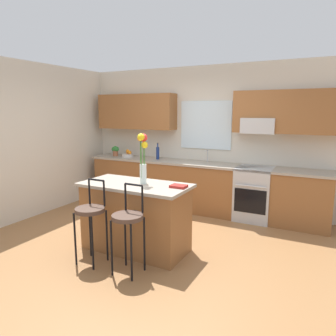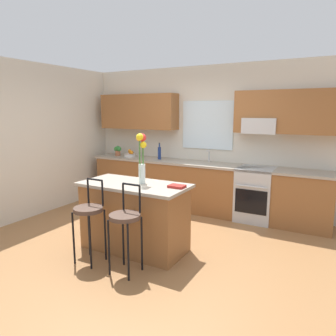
{
  "view_description": "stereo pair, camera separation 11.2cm",
  "coord_description": "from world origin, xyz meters",
  "px_view_note": "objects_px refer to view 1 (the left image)",
  "views": [
    {
      "loc": [
        2.13,
        -3.66,
        1.87
      ],
      "look_at": [
        -0.06,
        0.55,
        1.0
      ],
      "focal_mm": 33.54,
      "sensor_mm": 36.0,
      "label": 1
    },
    {
      "loc": [
        2.23,
        -3.61,
        1.87
      ],
      "look_at": [
        -0.06,
        0.55,
        1.0
      ],
      "focal_mm": 33.54,
      "sensor_mm": 36.0,
      "label": 2
    }
  ],
  "objects_px": {
    "bar_stool_near": "(91,214)",
    "fruit_bowl_oranges": "(128,155)",
    "bar_stool_middle": "(128,221)",
    "potted_plant_small": "(115,150)",
    "flower_vase": "(143,154)",
    "bottle_olive_oil": "(158,153)",
    "oven_range": "(254,194)",
    "kitchen_island": "(136,217)",
    "cookbook": "(179,186)"
  },
  "relations": [
    {
      "from": "fruit_bowl_oranges",
      "to": "bottle_olive_oil",
      "type": "distance_m",
      "value": 0.72
    },
    {
      "from": "bar_stool_near",
      "to": "flower_vase",
      "type": "relative_size",
      "value": 1.57
    },
    {
      "from": "bottle_olive_oil",
      "to": "fruit_bowl_oranges",
      "type": "bearing_deg",
      "value": 179.61
    },
    {
      "from": "bar_stool_near",
      "to": "fruit_bowl_oranges",
      "type": "xyz_separation_m",
      "value": [
        -1.21,
        2.56,
        0.33
      ]
    },
    {
      "from": "bottle_olive_oil",
      "to": "kitchen_island",
      "type": "bearing_deg",
      "value": -68.85
    },
    {
      "from": "bar_stool_middle",
      "to": "cookbook",
      "type": "bearing_deg",
      "value": 63.17
    },
    {
      "from": "bar_stool_middle",
      "to": "bar_stool_near",
      "type": "bearing_deg",
      "value": 180.0
    },
    {
      "from": "bar_stool_near",
      "to": "bar_stool_middle",
      "type": "bearing_deg",
      "value": 0.0
    },
    {
      "from": "bar_stool_near",
      "to": "bottle_olive_oil",
      "type": "bearing_deg",
      "value": 100.91
    },
    {
      "from": "bar_stool_middle",
      "to": "potted_plant_small",
      "type": "distance_m",
      "value": 3.32
    },
    {
      "from": "oven_range",
      "to": "fruit_bowl_oranges",
      "type": "distance_m",
      "value": 2.68
    },
    {
      "from": "bar_stool_near",
      "to": "cookbook",
      "type": "height_order",
      "value": "bar_stool_near"
    },
    {
      "from": "oven_range",
      "to": "kitchen_island",
      "type": "height_order",
      "value": "same"
    },
    {
      "from": "flower_vase",
      "to": "bottle_olive_oil",
      "type": "height_order",
      "value": "flower_vase"
    },
    {
      "from": "oven_range",
      "to": "bottle_olive_oil",
      "type": "height_order",
      "value": "bottle_olive_oil"
    },
    {
      "from": "fruit_bowl_oranges",
      "to": "cookbook",
      "type": "bearing_deg",
      "value": -42.51
    },
    {
      "from": "fruit_bowl_oranges",
      "to": "bottle_olive_oil",
      "type": "bearing_deg",
      "value": -0.39
    },
    {
      "from": "kitchen_island",
      "to": "bar_stool_middle",
      "type": "xyz_separation_m",
      "value": [
        0.28,
        -0.57,
        0.17
      ]
    },
    {
      "from": "kitchen_island",
      "to": "bottle_olive_oil",
      "type": "height_order",
      "value": "bottle_olive_oil"
    },
    {
      "from": "bar_stool_middle",
      "to": "cookbook",
      "type": "distance_m",
      "value": 0.78
    },
    {
      "from": "kitchen_island",
      "to": "bar_stool_near",
      "type": "relative_size",
      "value": 1.4
    },
    {
      "from": "fruit_bowl_oranges",
      "to": "potted_plant_small",
      "type": "distance_m",
      "value": 0.32
    },
    {
      "from": "bar_stool_near",
      "to": "fruit_bowl_oranges",
      "type": "relative_size",
      "value": 4.34
    },
    {
      "from": "bar_stool_middle",
      "to": "fruit_bowl_oranges",
      "type": "bearing_deg",
      "value": 124.51
    },
    {
      "from": "oven_range",
      "to": "bar_stool_middle",
      "type": "distance_m",
      "value": 2.68
    },
    {
      "from": "bar_stool_middle",
      "to": "potted_plant_small",
      "type": "xyz_separation_m",
      "value": [
        -2.08,
        2.56,
        0.41
      ]
    },
    {
      "from": "cookbook",
      "to": "bottle_olive_oil",
      "type": "distance_m",
      "value": 2.35
    },
    {
      "from": "oven_range",
      "to": "bar_stool_near",
      "type": "relative_size",
      "value": 0.88
    },
    {
      "from": "oven_range",
      "to": "flower_vase",
      "type": "xyz_separation_m",
      "value": [
        -1.06,
        -1.9,
        0.86
      ]
    },
    {
      "from": "bar_stool_middle",
      "to": "flower_vase",
      "type": "xyz_separation_m",
      "value": [
        -0.18,
        0.63,
        0.68
      ]
    },
    {
      "from": "bar_stool_middle",
      "to": "fruit_bowl_oranges",
      "type": "relative_size",
      "value": 4.34
    },
    {
      "from": "kitchen_island",
      "to": "bar_stool_near",
      "type": "height_order",
      "value": "bar_stool_near"
    },
    {
      "from": "bar_stool_middle",
      "to": "cookbook",
      "type": "height_order",
      "value": "bar_stool_middle"
    },
    {
      "from": "oven_range",
      "to": "bottle_olive_oil",
      "type": "relative_size",
      "value": 2.81
    },
    {
      "from": "kitchen_island",
      "to": "potted_plant_small",
      "type": "bearing_deg",
      "value": 132.24
    },
    {
      "from": "bar_stool_near",
      "to": "fruit_bowl_oranges",
      "type": "bearing_deg",
      "value": 115.3
    },
    {
      "from": "kitchen_island",
      "to": "fruit_bowl_oranges",
      "type": "relative_size",
      "value": 6.09
    },
    {
      "from": "potted_plant_small",
      "to": "fruit_bowl_oranges",
      "type": "bearing_deg",
      "value": 0.88
    },
    {
      "from": "bottle_olive_oil",
      "to": "oven_range",
      "type": "bearing_deg",
      "value": -0.74
    },
    {
      "from": "fruit_bowl_oranges",
      "to": "kitchen_island",
      "type": "bearing_deg",
      "value": -53.25
    },
    {
      "from": "bottle_olive_oil",
      "to": "potted_plant_small",
      "type": "height_order",
      "value": "bottle_olive_oil"
    },
    {
      "from": "fruit_bowl_oranges",
      "to": "flower_vase",
      "type": "bearing_deg",
      "value": -50.75
    },
    {
      "from": "bar_stool_middle",
      "to": "potted_plant_small",
      "type": "height_order",
      "value": "potted_plant_small"
    },
    {
      "from": "bar_stool_middle",
      "to": "potted_plant_small",
      "type": "relative_size",
      "value": 4.91
    },
    {
      "from": "fruit_bowl_oranges",
      "to": "potted_plant_small",
      "type": "xyz_separation_m",
      "value": [
        -0.32,
        -0.0,
        0.07
      ]
    },
    {
      "from": "bar_stool_middle",
      "to": "cookbook",
      "type": "xyz_separation_m",
      "value": [
        0.33,
        0.65,
        0.3
      ]
    },
    {
      "from": "oven_range",
      "to": "bottle_olive_oil",
      "type": "distance_m",
      "value": 2.01
    },
    {
      "from": "oven_range",
      "to": "bottle_olive_oil",
      "type": "bearing_deg",
      "value": 179.26
    },
    {
      "from": "oven_range",
      "to": "kitchen_island",
      "type": "relative_size",
      "value": 0.63
    },
    {
      "from": "bar_stool_near",
      "to": "fruit_bowl_oranges",
      "type": "distance_m",
      "value": 2.85
    }
  ]
}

